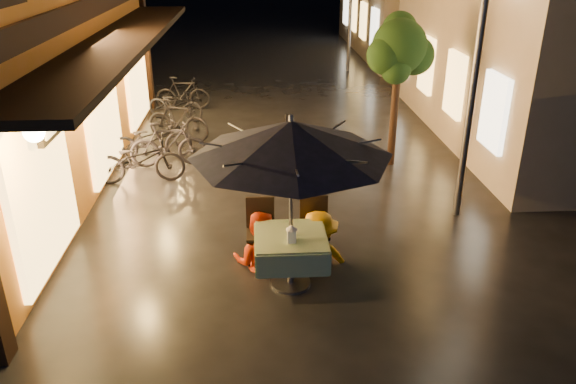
{
  "coord_description": "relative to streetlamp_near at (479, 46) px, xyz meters",
  "views": [
    {
      "loc": [
        -0.53,
        -6.69,
        4.41
      ],
      "look_at": [
        -0.07,
        0.57,
        1.15
      ],
      "focal_mm": 35.0,
      "sensor_mm": 36.0,
      "label": 1
    }
  ],
  "objects": [
    {
      "name": "bicycle_5",
      "position": [
        -5.53,
        7.17,
        -2.45
      ],
      "size": [
        1.57,
        0.53,
        0.93
      ],
      "primitive_type": "imported",
      "rotation": [
        0.0,
        0.0,
        1.51
      ],
      "color": "black",
      "rests_on": "ground"
    },
    {
      "name": "person_orange",
      "position": [
        -3.5,
        -1.43,
        -2.09
      ],
      "size": [
        0.9,
        0.76,
        1.65
      ],
      "primitive_type": "imported",
      "rotation": [
        0.0,
        0.0,
        2.96
      ],
      "color": "red",
      "rests_on": "ground"
    },
    {
      "name": "bicycle_1",
      "position": [
        -5.34,
        2.67,
        -2.43
      ],
      "size": [
        1.66,
        0.61,
        0.98
      ],
      "primitive_type": "imported",
      "rotation": [
        0.0,
        0.0,
        1.67
      ],
      "color": "black",
      "rests_on": "ground"
    },
    {
      "name": "street_tree",
      "position": [
        -0.59,
        2.51,
        -0.5
      ],
      "size": [
        1.43,
        1.2,
        3.15
      ],
      "color": "black",
      "rests_on": "ground"
    },
    {
      "name": "table_lantern",
      "position": [
        -3.07,
        -2.21,
        -2.0
      ],
      "size": [
        0.16,
        0.16,
        0.25
      ],
      "color": "white",
      "rests_on": "cafe_table"
    },
    {
      "name": "bicycle_3",
      "position": [
        -5.34,
        4.42,
        -2.42
      ],
      "size": [
        1.69,
        1.11,
        0.99
      ],
      "primitive_type": "imported",
      "rotation": [
        0.0,
        0.0,
        1.14
      ],
      "color": "black",
      "rests_on": "ground"
    },
    {
      "name": "bicycle_2",
      "position": [
        -5.77,
        3.06,
        -2.45
      ],
      "size": [
        1.88,
        1.06,
        0.94
      ],
      "primitive_type": "imported",
      "rotation": [
        0.0,
        0.0,
        1.83
      ],
      "color": "black",
      "rests_on": "ground"
    },
    {
      "name": "cafe_chair_left",
      "position": [
        -3.47,
        -1.29,
        -2.38
      ],
      "size": [
        0.42,
        0.42,
        0.97
      ],
      "color": "black",
      "rests_on": "ground"
    },
    {
      "name": "patio_umbrella",
      "position": [
        -3.07,
        -2.03,
        -0.77
      ],
      "size": [
        2.62,
        2.62,
        2.46
      ],
      "color": "#59595E",
      "rests_on": "ground"
    },
    {
      "name": "cafe_table",
      "position": [
        -3.07,
        -2.03,
        -2.33
      ],
      "size": [
        0.99,
        0.99,
        0.78
      ],
      "color": "#59595E",
      "rests_on": "ground"
    },
    {
      "name": "ground",
      "position": [
        -3.0,
        -2.0,
        -2.92
      ],
      "size": [
        90.0,
        90.0,
        0.0
      ],
      "primitive_type": "plane",
      "color": "black",
      "rests_on": "ground"
    },
    {
      "name": "bicycle_0",
      "position": [
        -5.81,
        1.82,
        -2.45
      ],
      "size": [
        1.83,
        0.79,
        0.93
      ],
      "primitive_type": "imported",
      "rotation": [
        0.0,
        0.0,
        1.67
      ],
      "color": "black",
      "rests_on": "ground"
    },
    {
      "name": "bicycle_4",
      "position": [
        -5.61,
        6.12,
        -2.49
      ],
      "size": [
        1.71,
        1.15,
        0.85
      ],
      "primitive_type": "imported",
      "rotation": [
        0.0,
        0.0,
        1.17
      ],
      "color": "black",
      "rests_on": "ground"
    },
    {
      "name": "cafe_chair_right",
      "position": [
        -2.67,
        -1.29,
        -2.38
      ],
      "size": [
        0.42,
        0.42,
        0.97
      ],
      "color": "black",
      "rests_on": "ground"
    },
    {
      "name": "person_yellow",
      "position": [
        -2.63,
        -1.48,
        -2.11
      ],
      "size": [
        1.14,
        0.78,
        1.62
      ],
      "primitive_type": "imported",
      "rotation": [
        0.0,
        0.0,
        3.32
      ],
      "color": "#ED9602",
      "rests_on": "ground"
    },
    {
      "name": "streetlamp_near",
      "position": [
        0.0,
        0.0,
        0.0
      ],
      "size": [
        0.36,
        0.36,
        4.23
      ],
      "color": "#59595E",
      "rests_on": "ground"
    }
  ]
}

